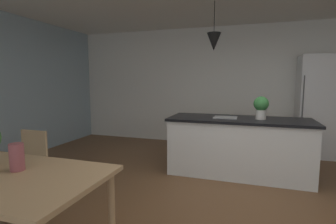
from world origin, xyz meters
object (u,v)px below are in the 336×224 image
refrigerator (317,106)px  potted_plant_on_island (261,106)px  kitchen_island (238,146)px  vase_on_dining_table (17,157)px  chair_far_left (27,164)px

refrigerator → potted_plant_on_island: (-1.09, -1.52, 0.11)m
kitchen_island → refrigerator: 2.14m
refrigerator → vase_on_dining_table: (-3.07, -4.06, -0.13)m
chair_far_left → vase_on_dining_table: 1.12m
kitchen_island → vase_on_dining_table: bearing=-123.3°
refrigerator → vase_on_dining_table: refrigerator is taller
potted_plant_on_island → kitchen_island: bearing=180.0°
chair_far_left → vase_on_dining_table: (0.74, -0.76, 0.38)m
kitchen_island → vase_on_dining_table: (-1.67, -2.53, 0.40)m
chair_far_left → refrigerator: refrigerator is taller
chair_far_left → refrigerator: (3.80, 3.30, 0.51)m
kitchen_island → potted_plant_on_island: potted_plant_on_island is taller
chair_far_left → kitchen_island: bearing=36.5°
kitchen_island → potted_plant_on_island: bearing=-0.0°
chair_far_left → refrigerator: 5.06m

